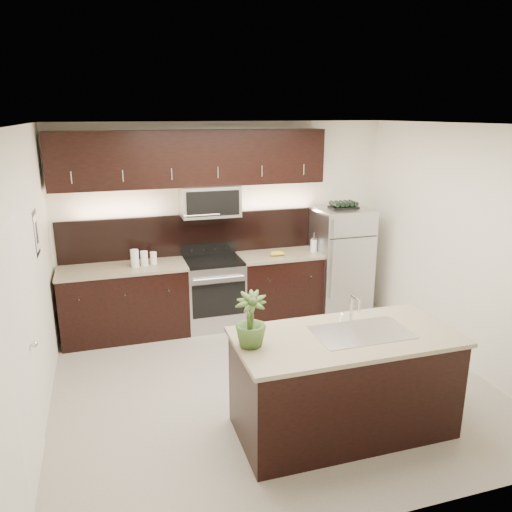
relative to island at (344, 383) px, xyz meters
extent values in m
plane|color=gray|center=(-0.36, 0.94, -0.47)|extent=(4.50, 4.50, 0.00)
cube|color=silver|center=(-0.36, 2.94, 0.88)|extent=(4.50, 0.02, 2.70)
cube|color=silver|center=(-0.36, -1.06, 0.88)|extent=(4.50, 0.02, 2.70)
cube|color=silver|center=(-2.61, 0.94, 0.88)|extent=(0.02, 4.00, 2.70)
cube|color=silver|center=(1.89, 0.94, 0.88)|extent=(0.02, 4.00, 2.70)
cube|color=white|center=(-0.36, 0.94, 2.23)|extent=(4.50, 4.00, 0.02)
cube|color=silver|center=(-2.59, 0.14, 0.54)|extent=(0.04, 0.80, 2.02)
sphere|color=silver|center=(-2.56, 0.46, 0.53)|extent=(0.06, 0.06, 0.06)
cube|color=black|center=(-2.60, 1.69, 1.18)|extent=(0.01, 0.32, 0.46)
cube|color=white|center=(-2.60, 1.69, 1.18)|extent=(0.00, 0.24, 0.36)
cube|color=black|center=(-1.78, 2.63, -0.02)|extent=(1.57, 0.62, 0.90)
cube|color=black|center=(0.35, 2.63, -0.02)|extent=(1.16, 0.62, 0.90)
cube|color=#B2B2B7|center=(-0.61, 2.63, -0.02)|extent=(0.76, 0.62, 0.90)
cube|color=black|center=(-0.61, 2.63, 0.44)|extent=(0.76, 0.60, 0.03)
cube|color=tan|center=(-1.78, 2.63, 0.45)|extent=(1.59, 0.65, 0.04)
cube|color=tan|center=(0.35, 2.63, 0.45)|extent=(1.18, 0.65, 0.04)
cube|color=black|center=(-0.82, 2.93, 0.75)|extent=(3.49, 0.02, 0.56)
cube|color=#B2B2B7|center=(-0.61, 2.74, 1.23)|extent=(0.76, 0.40, 0.40)
cube|color=black|center=(-0.82, 2.78, 1.78)|extent=(3.49, 0.33, 0.70)
cube|color=black|center=(0.00, 0.00, -0.02)|extent=(1.90, 0.90, 0.90)
cube|color=tan|center=(0.00, 0.00, 0.45)|extent=(1.96, 0.96, 0.04)
cube|color=silver|center=(0.15, 0.00, 0.47)|extent=(0.84, 0.50, 0.01)
cylinder|color=silver|center=(0.15, 0.21, 0.59)|extent=(0.03, 0.03, 0.24)
cylinder|color=silver|center=(0.15, 0.14, 0.74)|extent=(0.02, 0.14, 0.02)
cylinder|color=silver|center=(0.15, 0.07, 0.69)|extent=(0.02, 0.02, 0.10)
cube|color=#B2B2B7|center=(1.23, 2.57, 0.29)|extent=(0.74, 0.67, 1.53)
cube|color=black|center=(1.23, 2.57, 1.07)|extent=(0.38, 0.23, 0.03)
cylinder|color=black|center=(1.09, 2.57, 1.12)|extent=(0.06, 0.22, 0.06)
cylinder|color=black|center=(1.16, 2.57, 1.12)|extent=(0.06, 0.22, 0.06)
cylinder|color=black|center=(1.23, 2.57, 1.12)|extent=(0.06, 0.22, 0.06)
cylinder|color=black|center=(1.31, 2.57, 1.12)|extent=(0.06, 0.22, 0.06)
cylinder|color=black|center=(1.38, 2.57, 1.12)|extent=(0.06, 0.22, 0.06)
imported|color=#344C1E|center=(-0.86, 0.04, 0.70)|extent=(0.34, 0.34, 0.47)
cylinder|color=silver|center=(-1.62, 2.58, 0.58)|extent=(0.10, 0.10, 0.22)
cylinder|color=silver|center=(-1.50, 2.61, 0.56)|extent=(0.09, 0.09, 0.19)
cylinder|color=silver|center=(-1.38, 2.64, 0.55)|extent=(0.08, 0.08, 0.16)
cylinder|color=silver|center=(0.81, 2.58, 0.56)|extent=(0.09, 0.09, 0.18)
cylinder|color=silver|center=(0.81, 2.58, 0.66)|extent=(0.09, 0.09, 0.02)
cylinder|color=silver|center=(0.81, 2.58, 0.70)|extent=(0.01, 0.01, 0.07)
ellipsoid|color=gold|center=(0.20, 2.55, 0.50)|extent=(0.20, 0.16, 0.06)
camera|label=1|loc=(-1.92, -3.58, 2.33)|focal=35.00mm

